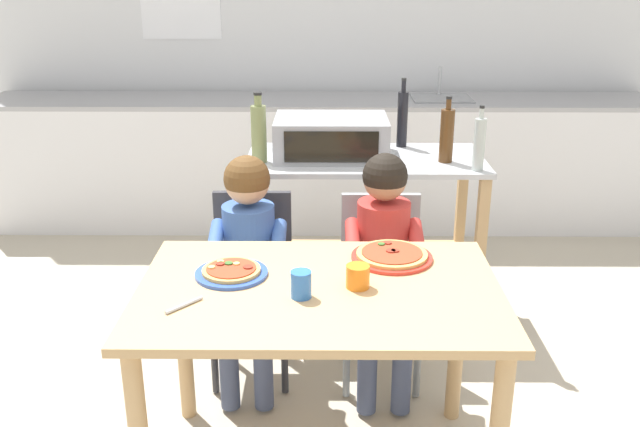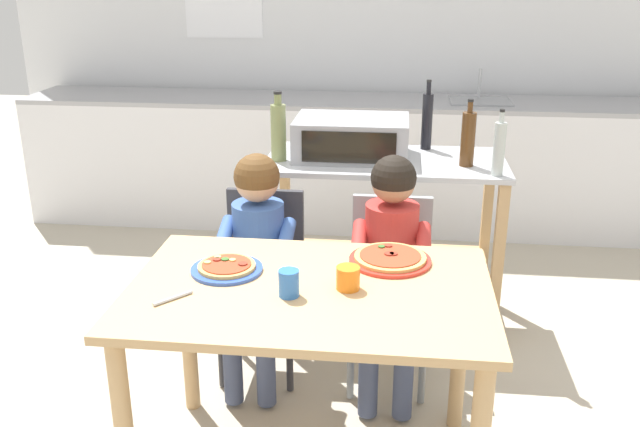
% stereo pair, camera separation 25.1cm
% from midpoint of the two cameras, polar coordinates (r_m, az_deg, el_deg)
% --- Properties ---
extents(ground_plane, '(11.92, 11.92, 0.00)m').
position_cam_midpoint_polar(ground_plane, '(3.70, -1.85, -8.46)').
color(ground_plane, '#B7AD99').
extents(back_wall_tiled, '(5.14, 0.14, 2.70)m').
position_cam_midpoint_polar(back_wall_tiled, '(5.12, -1.23, 15.37)').
color(back_wall_tiled, silver).
rests_on(back_wall_tiled, ground).
extents(kitchen_counter, '(4.62, 0.60, 1.09)m').
position_cam_midpoint_polar(kitchen_counter, '(4.87, -1.24, 4.29)').
color(kitchen_counter, silver).
rests_on(kitchen_counter, ground).
extents(kitchen_island_cart, '(1.17, 0.58, 0.86)m').
position_cam_midpoint_polar(kitchen_island_cart, '(3.50, 1.59, 0.20)').
color(kitchen_island_cart, '#B7BABF').
rests_on(kitchen_island_cart, ground).
extents(toaster_oven, '(0.55, 0.40, 0.19)m').
position_cam_midpoint_polar(toaster_oven, '(3.41, -1.20, 6.29)').
color(toaster_oven, '#999BA0').
rests_on(toaster_oven, kitchen_island_cart).
extents(bottle_slim_sauce, '(0.07, 0.07, 0.32)m').
position_cam_midpoint_polar(bottle_slim_sauce, '(3.34, 8.30, 6.41)').
color(bottle_slim_sauce, '#4C2D14').
rests_on(bottle_slim_sauce, kitchen_island_cart).
extents(bottle_dark_olive_oil, '(0.07, 0.07, 0.34)m').
position_cam_midpoint_polar(bottle_dark_olive_oil, '(3.32, -7.25, 6.63)').
color(bottle_dark_olive_oil, olive).
rests_on(bottle_dark_olive_oil, kitchen_island_cart).
extents(bottle_tall_green_wine, '(0.05, 0.05, 0.30)m').
position_cam_midpoint_polar(bottle_tall_green_wine, '(3.22, 10.83, 5.65)').
color(bottle_tall_green_wine, '#ADB7B2').
rests_on(bottle_tall_green_wine, kitchen_island_cart).
extents(bottle_squat_spirits, '(0.05, 0.05, 0.35)m').
position_cam_midpoint_polar(bottle_squat_spirits, '(3.60, 4.82, 7.83)').
color(bottle_squat_spirits, black).
rests_on(bottle_squat_spirits, kitchen_island_cart).
extents(dining_table, '(1.21, 0.80, 0.75)m').
position_cam_midpoint_polar(dining_table, '(2.35, -3.16, -8.65)').
color(dining_table, tan).
rests_on(dining_table, ground).
extents(dining_chair_left, '(0.36, 0.36, 0.81)m').
position_cam_midpoint_polar(dining_chair_left, '(3.07, -7.97, -4.85)').
color(dining_chair_left, '#333338').
rests_on(dining_chair_left, ground).
extents(dining_chair_right, '(0.36, 0.36, 0.81)m').
position_cam_midpoint_polar(dining_chair_right, '(3.02, 2.64, -5.13)').
color(dining_chair_right, gray).
rests_on(dining_chair_right, ground).
extents(child_in_blue_striped_shirt, '(0.32, 0.42, 1.01)m').
position_cam_midpoint_polar(child_in_blue_striped_shirt, '(2.89, -8.47, -2.69)').
color(child_in_blue_striped_shirt, '#424C6B').
rests_on(child_in_blue_striped_shirt, ground).
extents(child_in_red_shirt, '(0.32, 0.42, 1.02)m').
position_cam_midpoint_polar(child_in_red_shirt, '(2.84, 2.78, -2.92)').
color(child_in_red_shirt, '#424C6B').
rests_on(child_in_red_shirt, ground).
extents(pizza_plate_blue_rimmed, '(0.25, 0.25, 0.03)m').
position_cam_midpoint_polar(pizza_plate_blue_rimmed, '(2.41, -10.31, -4.81)').
color(pizza_plate_blue_rimmed, '#3356B7').
rests_on(pizza_plate_blue_rimmed, dining_table).
extents(pizza_plate_red_rimmed, '(0.29, 0.29, 0.03)m').
position_cam_midpoint_polar(pizza_plate_red_rimmed, '(2.50, 3.09, -3.54)').
color(pizza_plate_red_rimmed, red).
rests_on(pizza_plate_red_rimmed, dining_table).
extents(drinking_cup_blue, '(0.07, 0.07, 0.09)m').
position_cam_midpoint_polar(drinking_cup_blue, '(2.22, -4.84, -5.92)').
color(drinking_cup_blue, blue).
rests_on(drinking_cup_blue, dining_table).
extents(drinking_cup_orange, '(0.08, 0.08, 0.08)m').
position_cam_midpoint_polar(drinking_cup_orange, '(2.28, -0.03, -5.27)').
color(drinking_cup_orange, orange).
rests_on(drinking_cup_orange, dining_table).
extents(serving_spoon, '(0.10, 0.11, 0.01)m').
position_cam_midpoint_polar(serving_spoon, '(2.23, -14.36, -7.41)').
color(serving_spoon, '#B7BABF').
rests_on(serving_spoon, dining_table).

